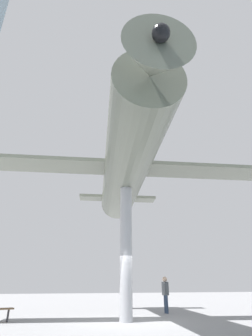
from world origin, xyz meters
TOP-DOWN VIEW (x-y plane):
  - ground_plane at (0.00, 0.00)m, footprint 80.00×80.00m
  - support_pylon_central at (0.00, 0.00)m, footprint 0.54×0.54m
  - suspended_airplane at (0.06, 0.30)m, footprint 16.24×14.26m
  - visitor_person at (-3.01, -2.69)m, footprint 0.26×0.40m

SIDE VIEW (x-z plane):
  - ground_plane at x=0.00m, z-range 0.00..0.00m
  - visitor_person at x=-3.01m, z-range 0.14..1.91m
  - support_pylon_central at x=0.00m, z-range 0.00..5.61m
  - suspended_airplane at x=0.06m, z-range 4.89..8.53m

